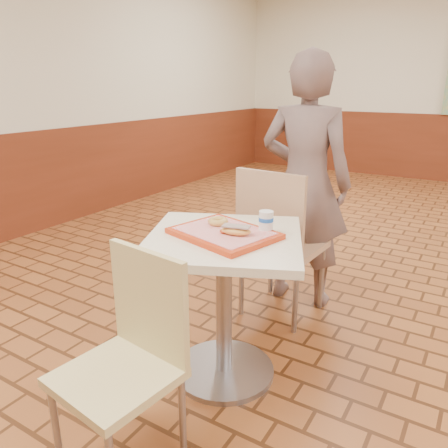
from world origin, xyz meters
The scene contains 8 objects.
main_table centered at (-1.14, -0.76, 0.51)m, with size 0.72×0.72×0.76m.
chair_main_front centered at (-1.17, -1.39, 0.48)m, with size 0.44×0.44×0.86m.
chair_main_back centered at (-1.16, -0.09, 0.54)m, with size 0.48×0.48×0.97m.
customer centered at (-1.13, 0.24, 0.83)m, with size 0.60×0.39×1.65m, color #705956.
serving_tray centered at (-1.14, -0.76, 0.78)m, with size 0.46×0.36×0.03m.
ring_donut centered at (-1.21, -0.70, 0.81)m, with size 0.10×0.10×0.03m, color #C39647.
long_john_donut centered at (-1.06, -0.79, 0.81)m, with size 0.15×0.10×0.04m.
paper_cup centered at (-0.98, -0.64, 0.83)m, with size 0.07×0.07×0.09m.
Camera 1 is at (-0.12, -2.42, 1.45)m, focal length 35.00 mm.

